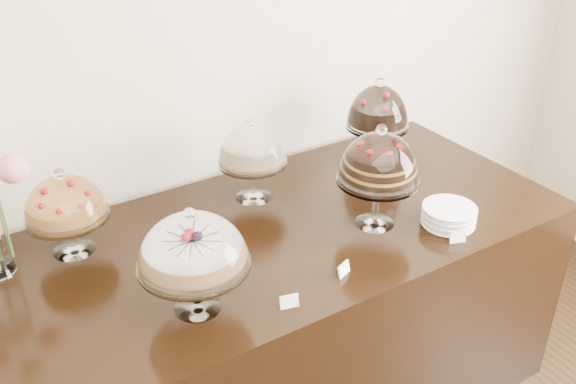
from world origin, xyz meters
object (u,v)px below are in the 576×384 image
cake_stand_dark_choco (378,111)px  cake_stand_cheesecake (252,149)px  cake_stand_choco_layer (379,162)px  plate_stack (449,216)px  cake_stand_fruit_tart (65,202)px  display_counter (281,321)px  cake_stand_sugar_sponge (193,247)px

cake_stand_dark_choco → cake_stand_cheesecake: bearing=178.2°
cake_stand_choco_layer → cake_stand_dark_choco: size_ratio=1.02×
cake_stand_cheesecake → plate_stack: (0.52, -0.57, -0.18)m
cake_stand_cheesecake → cake_stand_fruit_tart: bearing=179.2°
cake_stand_choco_layer → plate_stack: bearing=-34.0°
cake_stand_choco_layer → display_counter: bearing=153.8°
cake_stand_fruit_tart → cake_stand_cheesecake: bearing=-0.8°
cake_stand_fruit_tart → cake_stand_sugar_sponge: bearing=-65.6°
cake_stand_cheesecake → plate_stack: size_ratio=1.74×
cake_stand_sugar_sponge → cake_stand_dark_choco: size_ratio=0.91×
cake_stand_dark_choco → cake_stand_choco_layer: bearing=-128.8°
plate_stack → cake_stand_sugar_sponge: bearing=176.5°
cake_stand_sugar_sponge → plate_stack: size_ratio=1.84×
display_counter → cake_stand_choco_layer: (0.32, -0.16, 0.71)m
display_counter → cake_stand_cheesecake: cake_stand_cheesecake is taller
cake_stand_cheesecake → cake_stand_dark_choco: 0.61m
cake_stand_fruit_tart → plate_stack: cake_stand_fruit_tart is taller
cake_stand_fruit_tart → plate_stack: 1.38m
cake_stand_choco_layer → cake_stand_fruit_tart: size_ratio=1.25×
cake_stand_dark_choco → plate_stack: 0.60m
cake_stand_sugar_sponge → cake_stand_cheesecake: cake_stand_sugar_sponge is taller
display_counter → cake_stand_sugar_sponge: 0.86m
display_counter → cake_stand_dark_choco: (0.64, 0.24, 0.70)m
cake_stand_choco_layer → cake_stand_cheesecake: cake_stand_choco_layer is taller
cake_stand_choco_layer → cake_stand_sugar_sponge: bearing=-173.3°
cake_stand_sugar_sponge → cake_stand_fruit_tart: 0.57m
cake_stand_sugar_sponge → plate_stack: 1.03m
cake_stand_cheesecake → plate_stack: 0.79m
cake_stand_choco_layer → plate_stack: 0.35m
display_counter → plate_stack: bearing=-29.6°
cake_stand_dark_choco → plate_stack: cake_stand_dark_choco is taller
display_counter → cake_stand_choco_layer: 0.79m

